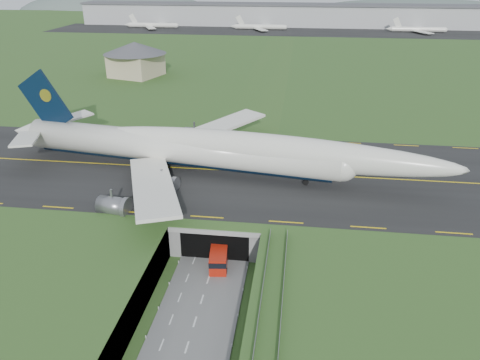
# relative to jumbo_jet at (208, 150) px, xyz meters

# --- Properties ---
(ground) EXTENTS (900.00, 900.00, 0.00)m
(ground) POSITION_rel_jumbo_jet_xyz_m (5.26, -30.87, -11.62)
(ground) COLOR #2D5622
(ground) RESTS_ON ground
(airfield_deck) EXTENTS (800.00, 800.00, 6.00)m
(airfield_deck) POSITION_rel_jumbo_jet_xyz_m (5.26, -30.87, -8.62)
(airfield_deck) COLOR gray
(airfield_deck) RESTS_ON ground
(trench_road) EXTENTS (12.00, 75.00, 0.20)m
(trench_road) POSITION_rel_jumbo_jet_xyz_m (5.26, -38.37, -11.52)
(trench_road) COLOR slate
(trench_road) RESTS_ON ground
(taxiway) EXTENTS (800.00, 44.00, 0.18)m
(taxiway) POSITION_rel_jumbo_jet_xyz_m (5.26, 2.13, -5.53)
(taxiway) COLOR black
(taxiway) RESTS_ON airfield_deck
(tunnel_portal) EXTENTS (17.00, 22.30, 6.00)m
(tunnel_portal) POSITION_rel_jumbo_jet_xyz_m (5.26, -14.16, -8.29)
(tunnel_portal) COLOR gray
(tunnel_portal) RESTS_ON ground
(jumbo_jet) EXTENTS (98.97, 62.36, 20.86)m
(jumbo_jet) POSITION_rel_jumbo_jet_xyz_m (0.00, 0.00, 0.00)
(jumbo_jet) COLOR white
(jumbo_jet) RESTS_ON ground
(shuttle_tram) EXTENTS (3.75, 8.03, 3.16)m
(shuttle_tram) POSITION_rel_jumbo_jet_xyz_m (6.26, -24.17, -9.89)
(shuttle_tram) COLOR #B21B0B
(shuttle_tram) RESTS_ON ground
(service_building) EXTENTS (30.73, 30.73, 13.44)m
(service_building) POSITION_rel_jumbo_jet_xyz_m (-47.25, 91.62, 2.34)
(service_building) COLOR #C4B38D
(service_building) RESTS_ON ground
(cargo_terminal) EXTENTS (320.00, 67.00, 15.60)m
(cargo_terminal) POSITION_rel_jumbo_jet_xyz_m (5.19, 268.54, 2.33)
(cargo_terminal) COLOR #B2B2B2
(cargo_terminal) RESTS_ON ground
(distant_hills) EXTENTS (700.00, 91.00, 60.00)m
(distant_hills) POSITION_rel_jumbo_jet_xyz_m (69.64, 399.13, -15.62)
(distant_hills) COLOR #546560
(distant_hills) RESTS_ON ground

